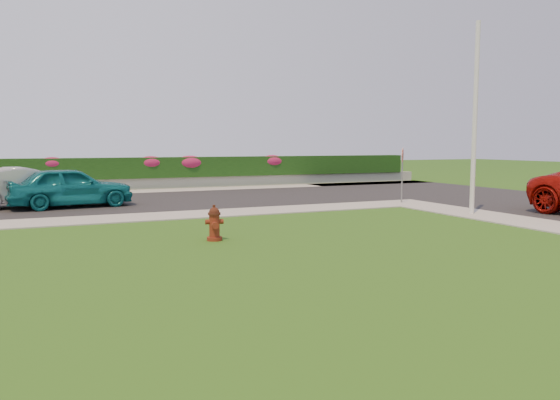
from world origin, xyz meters
name	(u,v)px	position (x,y,z in m)	size (l,w,h in m)	color
ground	(398,262)	(0.00, 0.00, 0.00)	(120.00, 120.00, 0.00)	black
street_far	(83,204)	(-5.00, 14.00, 0.02)	(26.00, 8.00, 0.04)	black
sidewalk_far	(62,221)	(-6.00, 9.00, 0.02)	(24.00, 2.00, 0.04)	gray
curb_corner	(406,203)	(7.00, 9.00, 0.02)	(2.00, 2.00, 0.04)	gray
sidewalk_beyond	(158,191)	(-1.00, 19.00, 0.02)	(34.00, 2.00, 0.04)	gray
retaining_wall	(152,183)	(-1.00, 20.50, 0.30)	(34.00, 0.40, 0.60)	gray
hedge	(151,168)	(-1.00, 20.60, 1.15)	(32.00, 0.90, 1.10)	black
fire_hydrant	(214,224)	(-2.66, 3.95, 0.43)	(0.47, 0.44, 0.90)	#53100D
sedan_teal	(71,187)	(-5.50, 12.85, 0.80)	(1.80, 4.47, 1.52)	#0D5F67
sedan_silver	(27,187)	(-7.01, 13.69, 0.79)	(1.59, 4.55, 1.50)	#A4A7AB
utility_pole	(475,119)	(6.88, 5.21, 3.23)	(0.16, 0.16, 6.47)	silver
stop_sign	(402,163)	(6.87, 9.11, 1.66)	(0.44, 0.46, 2.27)	slate
flower_clump_c	(52,163)	(-5.92, 20.50, 1.45)	(1.26, 0.81, 0.63)	#AB1D4C
flower_clump_d	(151,163)	(-1.04, 20.50, 1.42)	(1.39, 0.89, 0.70)	#AB1D4C
flower_clump_e	(190,163)	(1.10, 20.50, 1.39)	(1.54, 0.99, 0.77)	#AB1D4C
flower_clump_f	(272,161)	(6.05, 20.50, 1.42)	(1.43, 0.92, 0.72)	#AB1D4C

